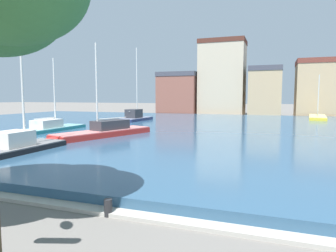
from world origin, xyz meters
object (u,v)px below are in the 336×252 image
at_px(mooring_bollard, 108,208).
at_px(sailboat_black, 25,148).
at_px(sailboat_teal, 56,129).
at_px(sailboat_navy, 137,119).
at_px(sailboat_red, 97,135).
at_px(sailboat_yellow, 317,118).

bearing_deg(mooring_bollard, sailboat_black, 146.91).
bearing_deg(sailboat_teal, sailboat_black, -58.73).
distance_m(sailboat_navy, mooring_bollard, 29.47).
distance_m(sailboat_black, mooring_bollard, 10.31).
relative_size(sailboat_red, sailboat_black, 1.01).
bearing_deg(sailboat_yellow, sailboat_navy, -152.27).
bearing_deg(sailboat_teal, sailboat_yellow, 44.70).
height_order(sailboat_teal, sailboat_red, sailboat_red).
height_order(sailboat_teal, sailboat_black, sailboat_black).
distance_m(sailboat_teal, mooring_bollard, 20.32).
bearing_deg(sailboat_black, sailboat_teal, 121.27).
relative_size(sailboat_navy, sailboat_red, 0.98).
height_order(sailboat_red, sailboat_yellow, sailboat_red).
bearing_deg(sailboat_red, sailboat_black, -96.83).
height_order(sailboat_teal, sailboat_yellow, sailboat_teal).
bearing_deg(sailboat_navy, sailboat_teal, -100.10).
bearing_deg(sailboat_red, mooring_bollard, -56.01).
bearing_deg(sailboat_teal, mooring_bollard, -46.06).
relative_size(sailboat_yellow, sailboat_black, 1.04).
xyz_separation_m(sailboat_red, mooring_bollard, (7.90, -11.72, -0.32)).
relative_size(sailboat_teal, sailboat_black, 0.88).
bearing_deg(sailboat_navy, sailboat_black, -81.27).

